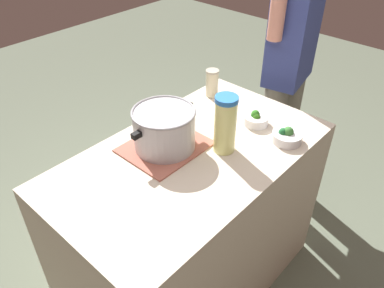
{
  "coord_description": "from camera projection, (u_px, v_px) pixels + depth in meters",
  "views": [
    {
      "loc": [
        -0.96,
        -0.87,
        1.9
      ],
      "look_at": [
        0.0,
        0.0,
        0.94
      ],
      "focal_mm": 35.99,
      "sensor_mm": 36.0,
      "label": 1
    }
  ],
  "objects": [
    {
      "name": "cooking_pot",
      "position": [
        164.0,
        128.0,
        1.62
      ],
      "size": [
        0.34,
        0.27,
        0.18
      ],
      "color": "#B7B7BC",
      "rests_on": "dish_cloth"
    },
    {
      "name": "ground_plane",
      "position": [
        192.0,
        278.0,
        2.17
      ],
      "size": [
        8.0,
        8.0,
        0.0
      ],
      "primitive_type": "plane",
      "color": "#5E6855"
    },
    {
      "name": "mason_jar",
      "position": [
        212.0,
        83.0,
        2.0
      ],
      "size": [
        0.07,
        0.07,
        0.15
      ],
      "color": "beige",
      "rests_on": "counter_slab"
    },
    {
      "name": "person_cook",
      "position": [
        288.0,
        69.0,
        2.26
      ],
      "size": [
        0.5,
        0.26,
        1.65
      ],
      "color": "slate",
      "rests_on": "ground_plane"
    },
    {
      "name": "lemonade_pitcher",
      "position": [
        225.0,
        124.0,
        1.59
      ],
      "size": [
        0.1,
        0.1,
        0.26
      ],
      "color": "#E9EF8F",
      "rests_on": "counter_slab"
    },
    {
      "name": "dish_cloth",
      "position": [
        165.0,
        147.0,
        1.67
      ],
      "size": [
        0.35,
        0.29,
        0.01
      ],
      "primitive_type": "cube",
      "color": "#AC6251",
      "rests_on": "counter_slab"
    },
    {
      "name": "broccoli_bowl_front",
      "position": [
        287.0,
        136.0,
        1.7
      ],
      "size": [
        0.13,
        0.13,
        0.07
      ],
      "color": "silver",
      "rests_on": "counter_slab"
    },
    {
      "name": "counter_slab",
      "position": [
        192.0,
        224.0,
        1.9
      ],
      "size": [
        1.25,
        0.71,
        0.89
      ],
      "primitive_type": "cube",
      "color": "beige",
      "rests_on": "ground_plane"
    },
    {
      "name": "broccoli_bowl_center",
      "position": [
        256.0,
        119.0,
        1.81
      ],
      "size": [
        0.12,
        0.12,
        0.07
      ],
      "color": "silver",
      "rests_on": "counter_slab"
    }
  ]
}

